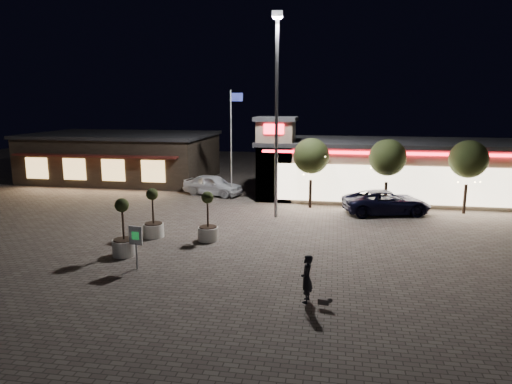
% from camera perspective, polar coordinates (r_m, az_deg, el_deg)
% --- Properties ---
extents(ground, '(90.00, 90.00, 0.00)m').
position_cam_1_polar(ground, '(21.84, -5.55, -8.03)').
color(ground, '#6A5F55').
rests_on(ground, ground).
extents(retail_building, '(20.40, 8.40, 6.10)m').
position_cam_1_polar(retail_building, '(36.23, 16.02, 2.91)').
color(retail_building, gray).
rests_on(retail_building, ground).
extents(restaurant_building, '(16.40, 11.00, 4.30)m').
position_cam_1_polar(restaurant_building, '(44.66, -16.25, 4.34)').
color(restaurant_building, '#382D23').
rests_on(restaurant_building, ground).
extents(floodlight_pole, '(0.60, 0.40, 12.38)m').
position_cam_1_polar(floodlight_pole, '(28.08, 2.60, 10.89)').
color(floodlight_pole, gray).
rests_on(floodlight_pole, ground).
extents(flagpole, '(0.95, 0.10, 8.00)m').
position_cam_1_polar(flagpole, '(33.78, -2.98, 7.08)').
color(flagpole, white).
rests_on(flagpole, ground).
extents(string_tree_a, '(2.42, 2.42, 4.79)m').
position_cam_1_polar(string_tree_a, '(31.10, 6.92, 4.47)').
color(string_tree_a, '#332319').
rests_on(string_tree_a, ground).
extents(string_tree_b, '(2.42, 2.42, 4.79)m').
position_cam_1_polar(string_tree_b, '(31.25, 16.13, 4.14)').
color(string_tree_b, '#332319').
rests_on(string_tree_b, ground).
extents(string_tree_c, '(2.42, 2.42, 4.79)m').
position_cam_1_polar(string_tree_c, '(32.19, 25.02, 3.72)').
color(string_tree_c, '#332319').
rests_on(string_tree_c, ground).
extents(pickup_truck, '(6.04, 3.87, 1.55)m').
position_cam_1_polar(pickup_truck, '(30.78, 15.99, -1.22)').
color(pickup_truck, black).
rests_on(pickup_truck, ground).
extents(white_sedan, '(5.07, 3.14, 1.61)m').
position_cam_1_polar(white_sedan, '(35.68, -5.43, 0.89)').
color(white_sedan, white).
rests_on(white_sedan, ground).
extents(pedestrian, '(0.48, 0.68, 1.77)m').
position_cam_1_polar(pedestrian, '(16.92, 6.36, -10.71)').
color(pedestrian, black).
rests_on(pedestrian, ground).
extents(dog, '(0.52, 0.23, 0.28)m').
position_cam_1_polar(dog, '(16.71, 8.70, -13.35)').
color(dog, '#59514C').
rests_on(dog, ground).
extents(planter_left, '(1.09, 1.09, 2.68)m').
position_cam_1_polar(planter_left, '(25.15, -12.71, -3.69)').
color(planter_left, white).
rests_on(planter_left, ground).
extents(planter_mid, '(1.13, 1.13, 2.77)m').
position_cam_1_polar(planter_mid, '(22.55, -16.20, -5.53)').
color(planter_mid, white).
rests_on(planter_mid, ground).
extents(planter_right, '(1.07, 1.07, 2.63)m').
position_cam_1_polar(planter_right, '(24.08, -6.02, -4.18)').
color(planter_right, white).
rests_on(planter_right, ground).
extents(valet_sign, '(0.64, 0.15, 1.93)m').
position_cam_1_polar(valet_sign, '(20.47, -14.80, -5.72)').
color(valet_sign, gray).
rests_on(valet_sign, ground).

